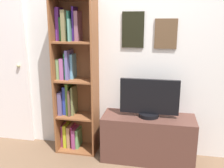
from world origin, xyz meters
name	(u,v)px	position (x,y,z in m)	size (l,w,h in m)	color
back_wall	(119,46)	(0.00, 1.13, 1.26)	(4.80, 0.08, 2.52)	silver
bookshelf	(73,79)	(-0.52, 0.99, 0.88)	(0.48, 0.29, 1.77)	brown
tv_stand	(148,138)	(0.38, 0.90, 0.26)	(1.01, 0.39, 0.52)	#4E2E26
television	(149,99)	(0.38, 0.90, 0.72)	(0.63, 0.22, 0.42)	black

